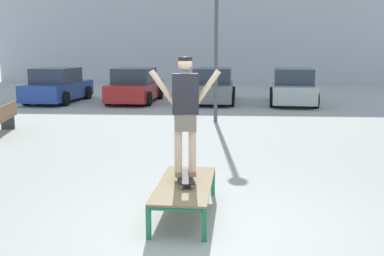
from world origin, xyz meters
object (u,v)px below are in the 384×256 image
car_grey (213,87)px  car_blue (58,86)px  skate_box (185,186)px  car_silver (293,88)px  park_bench (0,119)px  light_post (217,0)px  skater (185,108)px  car_red (135,86)px  skateboard (185,177)px

car_grey → car_blue: bearing=-177.6°
skate_box → car_silver: size_ratio=0.44×
park_bench → light_post: 7.26m
skater → car_grey: 13.74m
car_red → light_post: (3.61, -5.20, 3.13)m
skate_box → car_blue: 15.06m
park_bench → car_red: bearing=74.4°
skate_box → light_post: (0.30, 8.45, 3.41)m
skate_box → park_bench: size_ratio=0.79×
car_grey → car_silver: same height
skate_box → light_post: light_post is taller
car_blue → car_grey: 6.81m
car_grey → light_post: 6.18m
car_silver → park_bench: 11.88m
skate_box → light_post: 9.11m
car_blue → light_post: bearing=-35.7°
skate_box → car_silver: bearing=75.5°
car_blue → car_red: bearing=2.8°
skater → car_silver: size_ratio=0.39×
park_bench → light_post: light_post is taller
light_post → car_grey: bearing=92.2°
skater → car_blue: size_ratio=0.39×
skateboard → car_blue: size_ratio=0.19×
car_grey → park_bench: car_grey is taller
skater → car_red: skater is taller
skateboard → skater: skater is taller
car_silver → skate_box: bearing=-104.5°
skater → light_post: light_post is taller
car_grey → light_post: size_ratio=0.73×
skateboard → light_post: (0.29, 8.39, 3.29)m
skateboard → car_grey: bearing=89.6°
car_silver → car_grey: bearing=174.6°
skater → car_blue: (-6.71, 13.42, -0.84)m
skater → park_bench: size_ratio=0.69×
car_red → park_bench: (-2.22, -7.92, -0.24)m
skate_box → skater: (0.00, 0.06, 1.12)m
car_red → light_post: size_ratio=0.73×
skate_box → skater: 1.12m
car_blue → car_grey: same height
skater → car_red: size_ratio=0.40×
skate_box → park_bench: (-5.53, 5.72, 0.03)m
car_red → car_silver: bearing=-1.7°
skate_box → light_post: size_ratio=0.33×
car_grey → park_bench: 9.82m
skater → car_grey: skater is taller
car_blue → park_bench: (1.18, -7.76, -0.24)m
car_silver → skater: bearing=-104.6°
skateboard → skater: bearing=98.3°
car_grey → car_silver: size_ratio=0.98×
car_grey → car_silver: bearing=-5.4°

